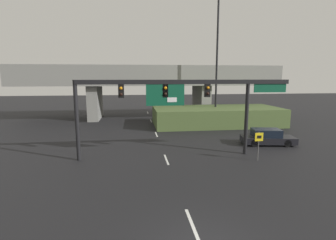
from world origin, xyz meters
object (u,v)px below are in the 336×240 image
Objects in this scene: signal_gantry at (179,95)px; speed_limit_sign at (259,142)px; highway_light_pole_near at (217,54)px; parked_sedan_near_right at (267,137)px.

signal_gantry reaches higher than speed_limit_sign.
speed_limit_sign is 16.73m from highway_light_pole_near.
highway_light_pole_near is 3.49× the size of parked_sedan_near_right.
signal_gantry is at bearing -117.92° from highway_light_pole_near.
signal_gantry is 9.58m from parked_sedan_near_right.
highway_light_pole_near is (6.97, 13.15, 4.06)m from signal_gantry.
highway_light_pole_near is at bearing 84.08° from speed_limit_sign.
signal_gantry is 7.53× the size of speed_limit_sign.
speed_limit_sign reaches higher than parked_sedan_near_right.
speed_limit_sign is 0.13× the size of highway_light_pole_near.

